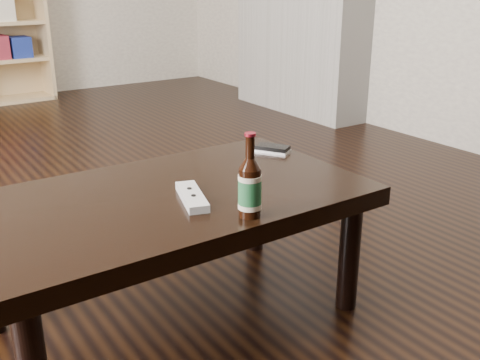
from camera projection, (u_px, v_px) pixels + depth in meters
floor at (34, 241)px, 2.25m from camera, size 5.00×6.00×0.01m
coffee_table at (171, 210)px, 1.62m from camera, size 1.11×0.65×0.42m
beer_bottle at (250, 188)px, 1.42m from camera, size 0.08×0.08×0.22m
phone at (273, 149)px, 1.97m from camera, size 0.11×0.13×0.02m
remote at (192, 197)px, 1.54m from camera, size 0.11×0.21×0.02m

